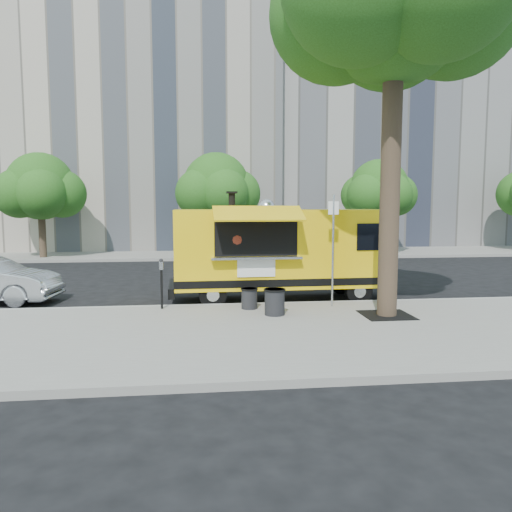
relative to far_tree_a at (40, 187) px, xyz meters
The scene contains 15 objects.
ground 16.30m from the far_tree_a, 50.89° to the right, with size 120.00×120.00×0.00m, color black.
sidewalk 19.48m from the far_tree_a, 58.47° to the right, with size 60.00×6.00×0.15m, color gray.
curb 16.99m from the far_tree_a, 52.92° to the right, with size 60.00×0.14×0.16m, color #999993.
far_sidewalk 10.73m from the far_tree_a, ahead, with size 60.00×5.00×0.15m, color gray.
building_left 12.87m from the far_tree_a, 78.35° to the left, with size 22.00×14.00×24.00m, color #B5A897.
building_mid 25.24m from the far_tree_a, 25.94° to the left, with size 20.00×14.00×20.00m, color gray.
tree_well 20.00m from the far_tree_a, 50.16° to the right, with size 1.20×1.20×0.02m, color black.
far_tree_a is the anchor object (origin of this frame).
far_tree_b 9.01m from the far_tree_a, ahead, with size 3.60×3.60×5.50m.
far_tree_c 18.00m from the far_tree_a, ahead, with size 3.24×3.24×5.21m.
sign_post 18.14m from the far_tree_a, 50.17° to the right, with size 0.28×0.06×3.00m.
parking_meter 15.59m from the far_tree_a, 62.85° to the right, with size 0.11×0.11×1.33m.
food_truck 16.12m from the far_tree_a, 49.45° to the right, with size 6.62×3.12×3.24m.
trash_bin_left 17.05m from the far_tree_a, 56.23° to the right, with size 0.45×0.45×0.54m.
trash_bin_right 18.00m from the far_tree_a, 56.22° to the right, with size 0.54×0.54×0.65m.
Camera 1 is at (-2.04, -14.49, 2.92)m, focal length 35.00 mm.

